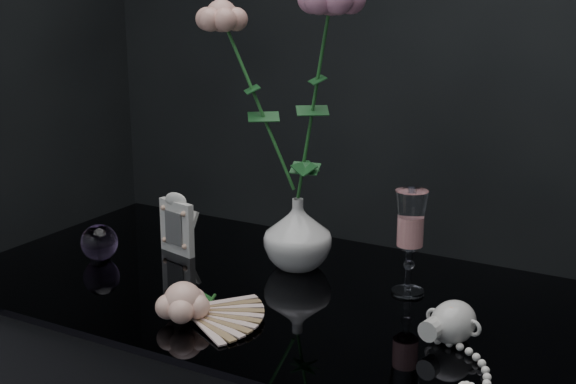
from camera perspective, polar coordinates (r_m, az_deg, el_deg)
The scene contains 8 objects.
vase at distance 1.43m, azimuth 0.69°, elevation -2.97°, with size 0.12×0.12×0.13m, color white.
wine_glass at distance 1.33m, azimuth 8.65°, elevation -3.59°, with size 0.05×0.05×0.18m, color white, non-canonical shape.
picture_frame at distance 1.52m, azimuth -7.92°, elevation -2.20°, with size 0.09×0.07×0.12m, color silver, non-canonical shape.
paperweight at distance 1.52m, azimuth -13.27°, elevation -3.51°, with size 0.07×0.07×0.07m, color #BE87DC, non-canonical shape.
paper_fan at distance 1.25m, azimuth -6.84°, elevation -8.48°, with size 0.22×0.17×0.02m, color beige, non-canonical shape.
loose_rose at distance 1.24m, azimuth -7.47°, elevation -7.74°, with size 0.14×0.18×0.06m, color #FCB8A3, non-canonical shape.
pearl_jar at distance 1.19m, azimuth 11.67°, elevation -8.92°, with size 0.22×0.22×0.06m, color silver, non-canonical shape.
roses at distance 1.39m, azimuth -0.25°, elevation 7.93°, with size 0.29×0.12×0.44m.
Camera 1 is at (0.66, -1.04, 1.27)m, focal length 50.00 mm.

